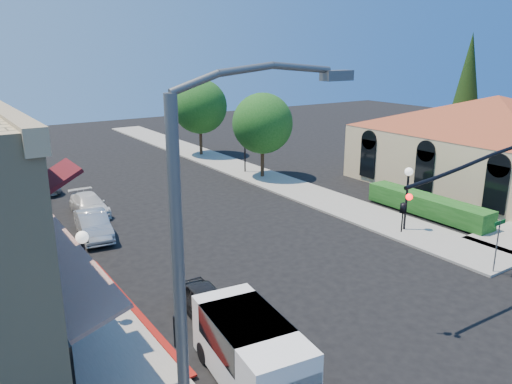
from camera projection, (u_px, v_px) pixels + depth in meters
ground at (425, 354)px, 16.31m from camera, size 120.00×120.00×0.00m
sidewalk_left at (2, 198)px, 33.07m from camera, size 3.50×50.00×0.12m
sidewalk_right at (228, 165)px, 42.49m from camera, size 3.50×50.00×0.12m
curb_red_strip at (133, 311)px, 18.96m from camera, size 0.25×10.00×0.06m
mission_building at (494, 132)px, 36.26m from camera, size 30.12×30.12×6.40m
hedge at (426, 216)px, 29.77m from camera, size 1.40×8.00×1.10m
conifer_far at (467, 87)px, 43.94m from camera, size 3.20×3.20×11.00m
street_tree_a at (263, 123)px, 37.39m from camera, size 4.56×4.56×6.48m
street_tree_b at (200, 106)px, 45.25m from camera, size 4.94×4.94×7.02m
signal_mast_arm at (499, 195)px, 19.51m from camera, size 8.01×0.39×6.00m
secondary_signal at (181, 351)px, 12.48m from camera, size 0.28×0.42×3.32m
cobra_streetlight at (200, 318)px, 8.33m from camera, size 3.60×0.25×9.31m
street_name_sign at (498, 238)px, 21.62m from camera, size 0.80×0.06×2.50m
lamppost_left_near at (84, 254)px, 17.34m from camera, size 0.44×0.44×3.57m
lamppost_left_far at (14, 173)px, 28.48m from camera, size 0.44×0.44×3.57m
lamppost_right_near at (408, 183)px, 26.49m from camera, size 0.44×0.44×3.57m
lamppost_right_far at (245, 139)px, 39.22m from camera, size 0.44×0.44×3.57m
white_van at (252, 348)px, 14.57m from camera, size 2.53×4.77×2.02m
parked_car_a at (207, 303)px, 18.33m from camera, size 1.76×3.62×1.19m
parked_car_b at (93, 225)px, 26.17m from camera, size 1.92×4.28×1.36m
parked_car_c at (89, 205)px, 29.89m from camera, size 1.75×4.15×1.20m
parked_car_d at (40, 182)px, 34.66m from camera, size 2.56×4.87×1.31m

